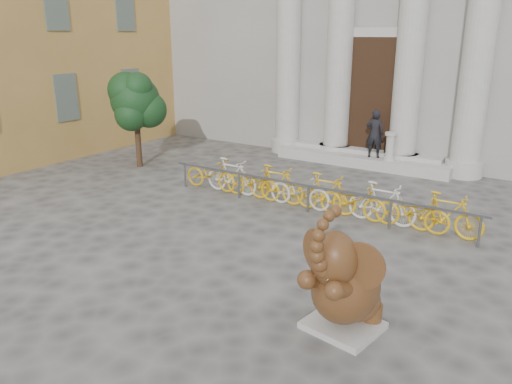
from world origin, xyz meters
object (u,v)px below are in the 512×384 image
Objects in this scene: tree at (136,101)px; pedestrian at (375,134)px; bike_rack at (312,191)px; elephant_statue at (344,285)px.

pedestrian is at bearing 31.86° from tree.
tree reaches higher than bike_rack.
pedestrian is (-3.01, 9.50, 0.40)m from elephant_statue.
elephant_statue reaches higher than pedestrian.
pedestrian is (6.67, 4.14, -1.04)m from tree.
tree is at bearing 21.17° from pedestrian.
tree is at bearing 160.72° from elephant_statue.
pedestrian is at bearing 91.83° from bike_rack.
bike_rack is (-2.85, 4.65, -0.26)m from elephant_statue.
bike_rack is 2.68× the size of tree.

